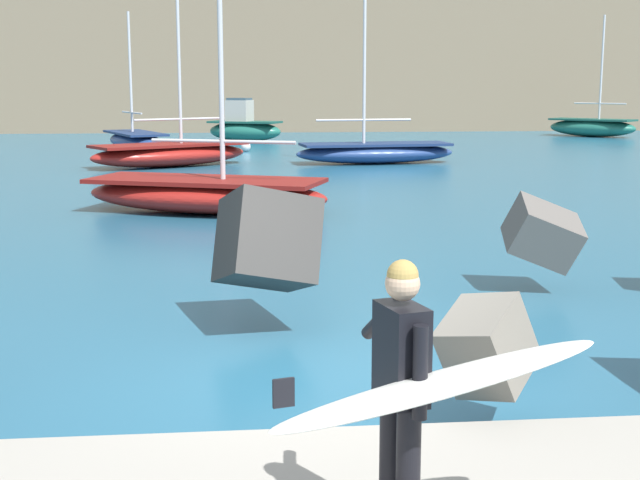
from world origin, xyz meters
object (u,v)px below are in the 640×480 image
Objects in this scene: boat_near_centre at (592,127)px; boat_mid_centre at (375,152)px; boat_far_left at (135,140)px; boat_near_right at (170,153)px; boat_near_left at (206,193)px; surfer_with_board at (414,384)px; mooring_buoy_middle at (246,147)px; boat_mid_right at (244,127)px.

boat_near_centre is 22.18m from boat_mid_centre.
boat_mid_centre is at bearing -39.26° from boat_far_left.
boat_near_right is 1.09× the size of boat_far_left.
boat_mid_centre is at bearing 64.16° from boat_near_left.
boat_near_left is at bearing 96.26° from surfer_with_board.
mooring_buoy_middle is (1.19, 19.20, -0.24)m from boat_near_left.
boat_mid_centre reaches higher than surfer_with_board.
mooring_buoy_middle is (-0.01, -7.08, -0.53)m from boat_mid_right.
boat_mid_centre reaches higher than boat_mid_right.
boat_near_left reaches higher than mooring_buoy_middle.
boat_near_left is 26.31m from boat_mid_right.
boat_near_left reaches higher than boat_mid_right.
boat_far_left is at bearing -133.37° from boat_mid_right.
boat_near_right reaches higher than mooring_buoy_middle.
boat_near_left is at bearing -92.62° from boat_mid_right.
boat_near_centre is at bearing 35.44° from boat_near_right.
boat_mid_right is at bearing -173.40° from boat_near_centre.
boat_near_right is 14.43m from boat_mid_right.
boat_near_left is at bearing -93.56° from mooring_buoy_middle.
boat_mid_right reaches higher than mooring_buoy_middle.
surfer_with_board is 35.23m from mooring_buoy_middle.
mooring_buoy_middle is (-4.91, 6.59, -0.24)m from boat_mid_centre.
boat_mid_centre is 14.53m from boat_mid_right.
boat_mid_centre is (6.11, 12.61, -0.00)m from boat_near_left.
boat_mid_right is at bearing 90.75° from surfer_with_board.
boat_near_left is 21.20m from boat_far_left.
boat_near_left is 0.93× the size of boat_near_centre.
boat_far_left is at bearing -162.94° from boat_near_centre.
boat_near_right is (-3.46, 28.15, -0.79)m from surfer_with_board.
surfer_with_board is at bearing -89.09° from mooring_buoy_middle.
boat_mid_centre reaches higher than boat_far_left.
boat_near_centre is at bearing 17.06° from boat_far_left.
boat_near_left is 12.26m from boat_near_right.
boat_near_right reaches higher than boat_near_left.
boat_mid_centre is 1.12× the size of boat_far_left.
boat_mid_centre is 16.18× the size of mooring_buoy_middle.
boat_near_right is 7.82m from boat_mid_centre.
boat_mid_right is at bearing 109.73° from boat_mid_centre.
boat_near_right is at bearing 97.98° from boat_near_left.
boat_mid_right is at bearing 87.38° from boat_near_left.
surfer_with_board reaches higher than mooring_buoy_middle.
mooring_buoy_middle is at bearing 67.69° from boat_near_right.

